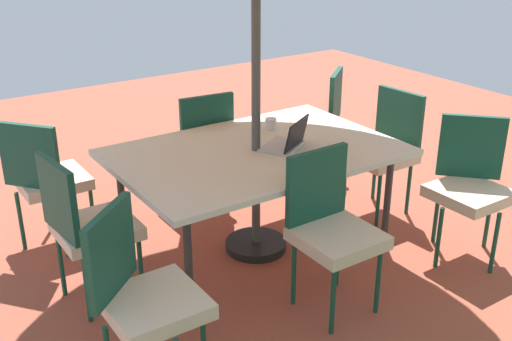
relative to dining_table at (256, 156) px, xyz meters
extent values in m
cube|color=#9E4C38|center=(0.00, 0.00, -0.73)|extent=(10.00, 10.00, 0.02)
cube|color=silver|center=(0.00, 0.00, 0.03)|extent=(1.90, 1.28, 0.04)
cylinder|color=#333333|center=(-0.80, -0.49, -0.36)|extent=(0.05, 0.05, 0.73)
cylinder|color=#333333|center=(0.80, -0.49, -0.36)|extent=(0.05, 0.05, 0.73)
cylinder|color=#333333|center=(-0.80, 0.49, -0.36)|extent=(0.05, 0.05, 0.73)
cylinder|color=#333333|center=(0.80, 0.49, -0.36)|extent=(0.05, 0.05, 0.73)
cylinder|color=#4C4C4C|center=(0.00, 0.00, 0.44)|extent=(0.06, 0.06, 2.32)
cylinder|color=black|center=(0.00, 0.00, -0.69)|extent=(0.44, 0.44, 0.06)
cube|color=beige|center=(1.19, 0.88, -0.23)|extent=(0.46, 0.46, 0.08)
cube|color=#144738|center=(1.33, 0.72, 0.03)|extent=(0.35, 0.32, 0.45)
cylinder|color=#144738|center=(0.94, 0.90, -0.50)|extent=(0.03, 0.03, 0.45)
cylinder|color=#144738|center=(1.18, 0.63, -0.50)|extent=(0.03, 0.03, 0.45)
cube|color=beige|center=(-1.19, -0.88, -0.23)|extent=(0.46, 0.46, 0.08)
cube|color=#144738|center=(-1.33, -0.72, 0.03)|extent=(0.36, 0.31, 0.45)
cylinder|color=#144738|center=(-1.22, -1.14, -0.50)|extent=(0.03, 0.03, 0.45)
cylinder|color=#144738|center=(-0.94, -0.91, -0.50)|extent=(0.03, 0.03, 0.45)
cylinder|color=#144738|center=(-1.45, -0.86, -0.50)|extent=(0.03, 0.03, 0.45)
cylinder|color=#144738|center=(-1.17, -0.63, -0.50)|extent=(0.03, 0.03, 0.45)
cube|color=beige|center=(1.14, -0.90, -0.23)|extent=(0.46, 0.46, 0.08)
cube|color=#144738|center=(1.31, -0.77, 0.03)|extent=(0.31, 0.36, 0.45)
cylinder|color=#144738|center=(0.89, -0.88, -0.50)|extent=(0.03, 0.03, 0.45)
cylinder|color=#144738|center=(1.12, -1.16, -0.50)|extent=(0.03, 0.03, 0.45)
cylinder|color=#144738|center=(1.17, -0.65, -0.50)|extent=(0.03, 0.03, 0.45)
cylinder|color=#144738|center=(1.40, -0.93, -0.50)|extent=(0.03, 0.03, 0.45)
cube|color=beige|center=(0.01, 0.87, -0.23)|extent=(0.46, 0.46, 0.08)
cube|color=#144738|center=(0.01, 0.66, 0.03)|extent=(0.44, 0.05, 0.45)
cylinder|color=#144738|center=(0.18, 1.06, -0.50)|extent=(0.03, 0.03, 0.45)
cylinder|color=#144738|center=(-0.18, 1.05, -0.50)|extent=(0.03, 0.03, 0.45)
cylinder|color=#144738|center=(0.19, 0.70, -0.50)|extent=(0.03, 0.03, 0.45)
cylinder|color=#144738|center=(-0.17, 0.69, -0.50)|extent=(0.03, 0.03, 0.45)
cube|color=beige|center=(-1.14, 0.90, -0.23)|extent=(0.46, 0.46, 0.08)
cube|color=#144738|center=(-1.29, 0.76, 0.03)|extent=(0.33, 0.34, 0.45)
cylinder|color=#144738|center=(-0.89, 0.90, -0.50)|extent=(0.03, 0.03, 0.45)
cylinder|color=#144738|center=(-1.14, 1.16, -0.50)|extent=(0.03, 0.03, 0.45)
cylinder|color=#144738|center=(-1.15, 0.65, -0.50)|extent=(0.03, 0.03, 0.45)
cylinder|color=#144738|center=(-1.40, 0.91, -0.50)|extent=(0.03, 0.03, 0.45)
cube|color=beige|center=(-0.04, -0.91, -0.23)|extent=(0.46, 0.46, 0.08)
cube|color=#144738|center=(-0.02, -0.70, 0.03)|extent=(0.44, 0.08, 0.45)
cylinder|color=#144738|center=(-0.23, -1.07, -0.50)|extent=(0.03, 0.03, 0.45)
cylinder|color=#144738|center=(0.12, -1.10, -0.50)|extent=(0.03, 0.03, 0.45)
cylinder|color=#144738|center=(-0.20, -0.71, -0.50)|extent=(0.03, 0.03, 0.45)
cylinder|color=#144738|center=(0.16, -0.74, -0.50)|extent=(0.03, 0.03, 0.45)
cube|color=beige|center=(1.15, -0.03, -0.23)|extent=(0.46, 0.46, 0.08)
cube|color=#144738|center=(1.35, -0.01, 0.03)|extent=(0.09, 0.44, 0.45)
cylinder|color=#144738|center=(0.95, 0.13, -0.50)|extent=(0.03, 0.03, 0.45)
cylinder|color=#144738|center=(0.99, -0.23, -0.50)|extent=(0.03, 0.03, 0.45)
cylinder|color=#144738|center=(1.31, 0.16, -0.50)|extent=(0.03, 0.03, 0.45)
cylinder|color=#144738|center=(1.34, -0.19, -0.50)|extent=(0.03, 0.03, 0.45)
cube|color=beige|center=(-1.14, 0.04, -0.23)|extent=(0.46, 0.46, 0.08)
cube|color=#144738|center=(-1.35, 0.03, 0.03)|extent=(0.07, 0.44, 0.45)
cylinder|color=#144738|center=(-0.94, -0.12, -0.50)|extent=(0.03, 0.03, 0.45)
cylinder|color=#144738|center=(-0.97, 0.24, -0.50)|extent=(0.03, 0.03, 0.45)
cylinder|color=#144738|center=(-1.30, -0.15, -0.50)|extent=(0.03, 0.03, 0.45)
cylinder|color=#144738|center=(-1.33, 0.21, -0.50)|extent=(0.03, 0.03, 0.45)
cube|color=#B7B7BC|center=(-0.17, 0.06, 0.05)|extent=(0.39, 0.35, 0.02)
cube|color=black|center=(-0.23, 0.15, 0.16)|extent=(0.30, 0.21, 0.20)
cylinder|color=white|center=(-0.33, -0.29, 0.09)|extent=(0.08, 0.08, 0.08)
camera|label=1|loc=(2.20, 3.28, 1.56)|focal=43.67mm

